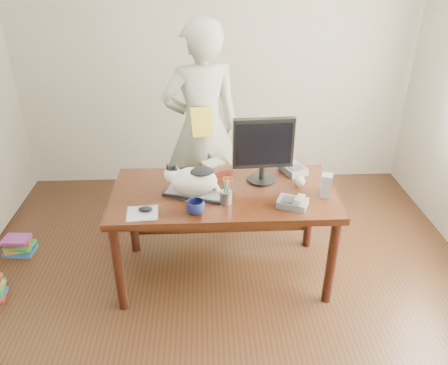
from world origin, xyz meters
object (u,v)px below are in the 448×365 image
(desk, at_px, (223,203))
(coffee_mug, at_px, (196,207))
(book_stack, at_px, (215,167))
(cat, at_px, (192,180))
(keyboard, at_px, (195,194))
(book_pile_b, at_px, (19,245))
(monitor, at_px, (263,147))
(calculator, at_px, (293,169))
(pen_cup, at_px, (226,196))
(phone, at_px, (293,202))
(person, at_px, (202,129))
(speaker, at_px, (326,185))
(mouse, at_px, (146,209))
(baseball, at_px, (299,181))

(desk, distance_m, coffee_mug, 0.46)
(book_stack, bearing_deg, cat, -139.18)
(keyboard, bearing_deg, book_pile_b, -175.89)
(monitor, xyz_separation_m, calculator, (0.26, 0.14, -0.25))
(keyboard, bearing_deg, cat, -171.64)
(pen_cup, bearing_deg, cat, 151.86)
(book_stack, bearing_deg, book_pile_b, 154.59)
(phone, relative_size, person, 0.13)
(book_stack, xyz_separation_m, book_pile_b, (-1.67, 0.04, -0.72))
(book_pile_b, bearing_deg, pen_cup, -16.59)
(monitor, xyz_separation_m, speaker, (0.42, -0.23, -0.20))
(cat, height_order, speaker, cat)
(phone, bearing_deg, calculator, 102.83)
(coffee_mug, height_order, book_pile_b, coffee_mug)
(monitor, distance_m, book_pile_b, 2.24)
(desk, relative_size, coffee_mug, 13.36)
(mouse, bearing_deg, cat, 29.64)
(keyboard, xyz_separation_m, book_pile_b, (-1.51, 0.39, -0.69))
(pen_cup, distance_m, baseball, 0.59)
(cat, xyz_separation_m, speaker, (0.93, -0.05, -0.04))
(keyboard, xyz_separation_m, calculator, (0.76, 0.32, 0.02))
(keyboard, height_order, phone, phone)
(coffee_mug, relative_size, book_pile_b, 0.46)
(phone, bearing_deg, monitor, 138.46)
(book_pile_b, bearing_deg, calculator, -1.92)
(cat, relative_size, book_stack, 1.47)
(book_pile_b, bearing_deg, mouse, -26.70)
(speaker, relative_size, calculator, 0.70)
(desk, relative_size, book_stack, 5.61)
(book_stack, height_order, person, person)
(keyboard, distance_m, phone, 0.69)
(cat, bearing_deg, mouse, -127.30)
(cat, distance_m, speaker, 0.93)
(keyboard, height_order, mouse, mouse)
(calculator, bearing_deg, mouse, -176.60)
(baseball, xyz_separation_m, book_pile_b, (-2.28, 0.30, -0.72))
(book_pile_b, bearing_deg, cat, -14.66)
(baseball, distance_m, book_pile_b, 2.41)
(coffee_mug, relative_size, baseball, 1.49)
(phone, xyz_separation_m, baseball, (0.10, 0.28, 0.01))
(person, bearing_deg, book_pile_b, 1.26)
(pen_cup, bearing_deg, person, 99.45)
(mouse, distance_m, book_pile_b, 1.51)
(phone, height_order, baseball, phone)
(cat, bearing_deg, pen_cup, -9.41)
(phone, xyz_separation_m, book_pile_b, (-2.18, 0.58, -0.71))
(person, bearing_deg, coffee_mug, 73.07)
(keyboard, xyz_separation_m, cat, (-0.01, 0.00, 0.11))
(phone, height_order, speaker, speaker)
(speaker, relative_size, person, 0.09)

